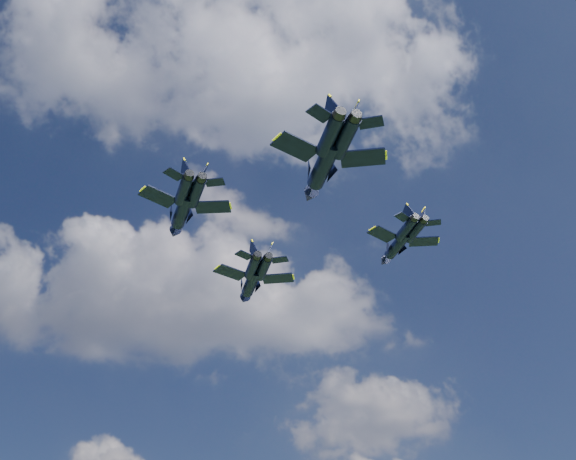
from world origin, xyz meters
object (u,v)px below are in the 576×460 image
Objects in this scene: jet_slot at (323,167)px; jet_right at (397,246)px; jet_left at (182,212)px; jet_lead at (251,283)px.

jet_right is at bearing 44.93° from jet_slot.
jet_left reaches higher than jet_slot.
jet_right is 0.77× the size of jet_slot.
jet_slot is at bearing -138.22° from jet_right.
jet_lead is 0.90× the size of jet_slot.
jet_left is 1.14× the size of jet_right.
jet_left reaches higher than jet_right.
jet_slot is at bearing -86.34° from jet_lead.
jet_lead is at bearing 93.69° from jet_slot.
jet_lead is 24.62m from jet_right.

